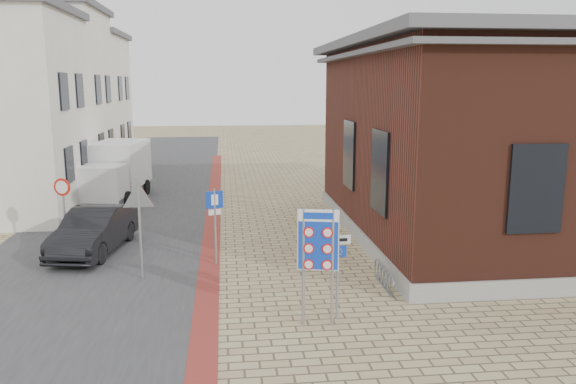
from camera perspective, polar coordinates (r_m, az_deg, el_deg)
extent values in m
plane|color=tan|center=(12.83, 0.74, -13.48)|extent=(120.00, 120.00, 0.00)
cube|color=#38383A|center=(27.40, -14.83, -0.51)|extent=(7.00, 60.00, 0.02)
cube|color=maroon|center=(22.23, -7.67, -2.88)|extent=(0.60, 40.00, 0.02)
cube|color=gray|center=(21.93, 22.29, -3.18)|extent=(12.15, 12.15, 0.50)
cube|color=#4C2218|center=(21.41, 22.93, 5.29)|extent=(12.00, 12.00, 6.00)
cube|color=#535358|center=(21.38, 23.57, 13.71)|extent=(13.00, 13.00, 0.30)
cube|color=#535358|center=(21.36, 23.49, 12.64)|extent=(12.70, 12.70, 0.15)
cube|color=black|center=(16.40, 9.36, 2.04)|extent=(0.12, 1.60, 2.40)
cube|color=black|center=(20.24, 6.29, 3.81)|extent=(0.12, 1.60, 2.40)
cube|color=black|center=(14.84, 23.90, 0.29)|extent=(1.40, 0.12, 2.20)
cube|color=black|center=(23.38, -21.35, 2.60)|extent=(0.10, 1.10, 1.40)
cube|color=black|center=(25.68, -20.01, 3.39)|extent=(0.10, 1.10, 1.40)
cube|color=black|center=(23.17, -21.84, 9.47)|extent=(0.10, 1.10, 1.40)
cube|color=black|center=(25.49, -20.43, 9.64)|extent=(0.10, 1.10, 1.40)
cube|color=silver|center=(31.08, -24.63, 8.35)|extent=(7.00, 6.00, 8.80)
cube|color=#535358|center=(31.28, -25.33, 16.69)|extent=(7.40, 6.40, 0.30)
cube|color=black|center=(29.17, -18.40, 4.33)|extent=(0.10, 1.10, 1.40)
cube|color=black|center=(31.51, -17.53, 4.84)|extent=(0.10, 1.10, 1.40)
cube|color=black|center=(29.01, -18.74, 9.83)|extent=(0.10, 1.10, 1.40)
cube|color=black|center=(31.36, -17.83, 9.93)|extent=(0.10, 1.10, 1.40)
cube|color=silver|center=(36.85, -21.73, 8.21)|extent=(7.00, 6.00, 8.00)
cube|color=#535358|center=(36.94, -22.20, 14.64)|extent=(7.40, 6.40, 0.30)
cube|color=black|center=(35.04, -16.44, 5.48)|extent=(0.10, 1.10, 1.40)
cube|color=black|center=(37.39, -15.82, 5.84)|extent=(0.10, 1.10, 1.40)
cube|color=black|center=(34.90, -16.69, 10.06)|extent=(0.10, 1.10, 1.40)
cube|color=black|center=(37.26, -16.05, 10.13)|extent=(0.10, 1.10, 1.40)
torus|color=slate|center=(14.71, 10.37, -9.21)|extent=(0.04, 0.60, 0.60)
torus|color=slate|center=(14.98, 10.03, -8.82)|extent=(0.04, 0.60, 0.60)
torus|color=slate|center=(15.25, 9.71, -8.44)|extent=(0.04, 0.60, 0.60)
torus|color=slate|center=(15.52, 9.40, -8.08)|extent=(0.04, 0.60, 0.60)
torus|color=slate|center=(15.79, 9.10, -7.73)|extent=(0.04, 0.60, 0.60)
cube|color=slate|center=(15.33, 9.68, -9.36)|extent=(0.08, 1.60, 0.04)
imported|color=black|center=(18.89, -19.09, -3.72)|extent=(2.20, 4.50, 1.42)
cube|color=slate|center=(26.80, -17.10, 0.00)|extent=(2.64, 5.22, 0.23)
cube|color=white|center=(25.04, -18.47, 0.89)|extent=(2.15, 1.83, 1.48)
cube|color=black|center=(24.35, -19.06, 1.24)|extent=(1.75, 0.33, 0.74)
cube|color=white|center=(27.38, -16.69, 2.80)|extent=(2.49, 3.59, 2.04)
cylinder|color=black|center=(25.78, -20.18, -0.72)|extent=(0.33, 0.77, 0.74)
cylinder|color=black|center=(25.12, -16.07, -0.77)|extent=(0.33, 0.77, 0.74)
cylinder|color=black|center=(28.50, -18.01, 0.49)|extent=(0.33, 0.77, 0.74)
cylinder|color=black|center=(27.90, -14.25, 0.48)|extent=(0.33, 0.77, 0.74)
cylinder|color=gray|center=(12.45, 1.57, -7.70)|extent=(0.07, 0.07, 2.65)
cylinder|color=gray|center=(12.42, 4.54, -7.77)|extent=(0.07, 0.07, 2.65)
cube|color=white|center=(12.24, 3.08, -4.90)|extent=(0.89, 0.23, 1.36)
cube|color=#0F39BB|center=(12.24, 3.08, -4.90)|extent=(0.86, 0.23, 1.33)
cube|color=white|center=(12.10, 3.11, -2.41)|extent=(0.86, 0.24, 0.26)
cylinder|color=gray|center=(12.87, 5.05, -8.39)|extent=(0.07, 0.07, 2.11)
cube|color=silver|center=(12.62, 5.12, -4.85)|extent=(0.57, 0.06, 0.20)
cube|color=#0F38B7|center=(12.69, 5.10, -6.04)|extent=(0.39, 0.05, 0.26)
cylinder|color=gray|center=(16.61, -7.41, -3.58)|extent=(0.07, 0.07, 2.31)
cube|color=#0E36AF|center=(16.42, -7.48, -0.78)|extent=(0.50, 0.20, 0.51)
cube|color=white|center=(16.50, -7.45, -2.03)|extent=(0.36, 0.15, 0.17)
cylinder|color=gray|center=(15.77, -14.77, -4.07)|extent=(0.07, 0.07, 2.62)
cylinder|color=gray|center=(19.14, -21.75, -2.23)|extent=(0.07, 0.07, 2.38)
cylinder|color=red|center=(18.96, -21.94, 0.48)|extent=(0.55, 0.20, 0.56)
cylinder|color=#DF400B|center=(17.27, -7.34, -5.23)|extent=(0.11, 0.11, 1.03)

